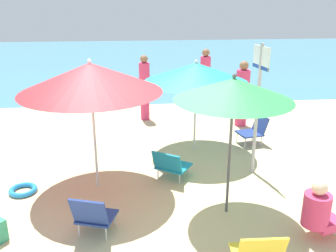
# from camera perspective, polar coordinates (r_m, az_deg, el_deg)

# --- Properties ---
(ground_plane) EXTENTS (40.00, 40.00, 0.00)m
(ground_plane) POSITION_cam_1_polar(r_m,az_deg,el_deg) (6.21, -6.04, -9.83)
(ground_plane) COLOR #D3BC8C
(sea_water) EXTENTS (40.00, 16.00, 0.01)m
(sea_water) POSITION_cam_1_polar(r_m,az_deg,el_deg) (18.72, -5.90, 10.07)
(sea_water) COLOR teal
(sea_water) RESTS_ON ground_plane
(umbrella_red) EXTENTS (2.19, 2.19, 2.13)m
(umbrella_red) POSITION_cam_1_polar(r_m,az_deg,el_deg) (5.78, -11.78, 7.27)
(umbrella_red) COLOR silver
(umbrella_red) RESTS_ON ground_plane
(umbrella_green) EXTENTS (1.60, 1.60, 2.06)m
(umbrella_green) POSITION_cam_1_polar(r_m,az_deg,el_deg) (4.99, 9.98, 5.53)
(umbrella_green) COLOR #4C4C51
(umbrella_green) RESTS_ON ground_plane
(umbrella_teal) EXTENTS (2.03, 2.03, 1.86)m
(umbrella_teal) POSITION_cam_1_polar(r_m,az_deg,el_deg) (7.23, 4.30, 8.18)
(umbrella_teal) COLOR silver
(umbrella_teal) RESTS_ON ground_plane
(beach_chair_a) EXTENTS (0.61, 0.64, 0.63)m
(beach_chair_a) POSITION_cam_1_polar(r_m,az_deg,el_deg) (5.08, -11.38, -13.18)
(beach_chair_a) COLOR navy
(beach_chair_a) RESTS_ON ground_plane
(beach_chair_b) EXTENTS (0.64, 0.56, 0.61)m
(beach_chair_b) POSITION_cam_1_polar(r_m,az_deg,el_deg) (8.12, 13.03, -0.52)
(beach_chair_b) COLOR navy
(beach_chair_b) RESTS_ON ground_plane
(beach_chair_d) EXTENTS (0.74, 0.75, 0.56)m
(beach_chair_d) POSITION_cam_1_polar(r_m,az_deg,el_deg) (6.41, 0.45, -5.91)
(beach_chair_d) COLOR teal
(beach_chair_d) RESTS_ON ground_plane
(person_a) EXTENTS (0.57, 0.43, 0.84)m
(person_a) POSITION_cam_1_polar(r_m,az_deg,el_deg) (5.28, 22.09, -11.90)
(person_a) COLOR #DB3866
(person_a) RESTS_ON ground_plane
(person_b) EXTENTS (0.28, 0.28, 1.65)m
(person_b) POSITION_cam_1_polar(r_m,az_deg,el_deg) (10.45, 5.68, 7.31)
(person_b) COLOR #DB3866
(person_b) RESTS_ON ground_plane
(person_c) EXTENTS (0.32, 0.32, 1.58)m
(person_c) POSITION_cam_1_polar(r_m,az_deg,el_deg) (9.09, 11.27, 4.84)
(person_c) COLOR #DB3866
(person_c) RESTS_ON ground_plane
(person_d) EXTENTS (0.26, 0.26, 1.64)m
(person_d) POSITION_cam_1_polar(r_m,az_deg,el_deg) (9.38, -3.60, 5.94)
(person_d) COLOR #DB3866
(person_d) RESTS_ON ground_plane
(warning_sign) EXTENTS (0.11, 0.51, 2.29)m
(warning_sign) POSITION_cam_1_polar(r_m,az_deg,el_deg) (6.46, 13.68, 5.24)
(warning_sign) COLOR #ADADB2
(warning_sign) RESTS_ON ground_plane
(swim_ring) EXTENTS (0.45, 0.45, 0.08)m
(swim_ring) POSITION_cam_1_polar(r_m,az_deg,el_deg) (6.55, -21.29, -9.09)
(swim_ring) COLOR #238CD8
(swim_ring) RESTS_ON ground_plane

